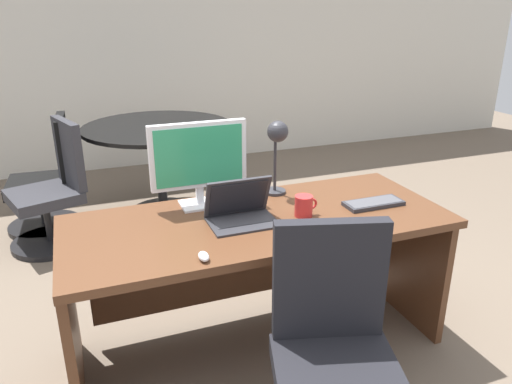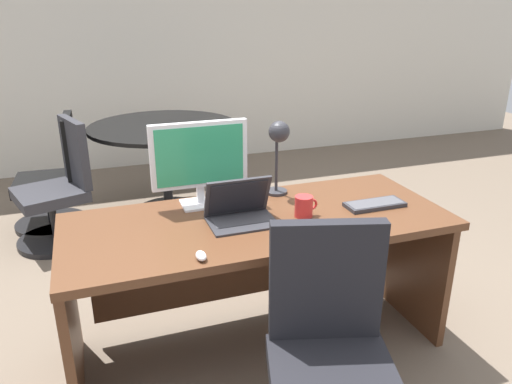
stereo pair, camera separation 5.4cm
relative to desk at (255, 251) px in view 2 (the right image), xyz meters
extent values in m
plane|color=#6B5B4C|center=(0.00, 1.45, -0.53)|extent=(12.00, 12.00, 0.00)
cube|color=silver|center=(0.00, 3.40, 0.87)|extent=(10.00, 0.10, 2.80)
cube|color=#56331E|center=(0.00, -0.05, 0.18)|extent=(1.83, 0.75, 0.04)
cube|color=#56331E|center=(-0.90, -0.05, -0.19)|extent=(0.04, 0.66, 0.69)
cube|color=#56331E|center=(0.90, -0.05, -0.19)|extent=(0.04, 0.66, 0.69)
cube|color=#56331E|center=(0.00, 0.23, -0.15)|extent=(1.61, 0.02, 0.49)
cube|color=silver|center=(-0.22, 0.21, 0.21)|extent=(0.20, 0.16, 0.01)
cube|color=silver|center=(-0.22, 0.22, 0.26)|extent=(0.04, 0.02, 0.09)
cube|color=silver|center=(-0.22, 0.21, 0.46)|extent=(0.48, 0.04, 0.33)
cube|color=#2D9966|center=(-0.22, 0.19, 0.46)|extent=(0.44, 0.00, 0.29)
cube|color=#2D2D33|center=(-0.09, -0.08, 0.20)|extent=(0.31, 0.22, 0.01)
cube|color=#38383D|center=(-0.09, -0.06, 0.21)|extent=(0.27, 0.12, 0.00)
cube|color=#2D2D33|center=(-0.09, -0.01, 0.31)|extent=(0.31, 0.09, 0.20)
cube|color=black|center=(-0.09, -0.02, 0.31)|extent=(0.28, 0.07, 0.17)
cube|color=#2D2D33|center=(0.60, -0.10, 0.21)|extent=(0.30, 0.12, 0.02)
cube|color=#47474C|center=(0.60, -0.10, 0.22)|extent=(0.28, 0.10, 0.00)
ellipsoid|color=silver|center=(-0.35, -0.35, 0.22)|extent=(0.04, 0.07, 0.03)
cylinder|color=#2D2D33|center=(0.20, 0.24, 0.21)|extent=(0.12, 0.12, 0.01)
cylinder|color=#2D2D33|center=(0.20, 0.24, 0.36)|extent=(0.02, 0.02, 0.29)
sphere|color=#2D2D33|center=(0.20, 0.21, 0.55)|extent=(0.11, 0.11, 0.11)
cylinder|color=red|center=(0.21, -0.10, 0.25)|extent=(0.09, 0.09, 0.10)
torus|color=red|center=(0.25, -0.10, 0.26)|extent=(0.06, 0.01, 0.06)
cube|color=black|center=(0.01, -0.82, -0.12)|extent=(0.57, 0.57, 0.08)
cube|color=black|center=(0.07, -0.61, 0.16)|extent=(0.44, 0.18, 0.49)
cylinder|color=black|center=(-0.13, 1.88, -0.51)|extent=(0.55, 0.55, 0.04)
cylinder|color=black|center=(-0.13, 1.88, -0.14)|extent=(0.08, 0.08, 0.70)
cylinder|color=black|center=(-0.13, 1.88, 0.23)|extent=(1.21, 1.21, 0.03)
cylinder|color=black|center=(-1.04, 1.59, -0.51)|extent=(0.56, 0.56, 0.04)
cylinder|color=black|center=(-1.04, 1.59, -0.34)|extent=(0.05, 0.05, 0.31)
cube|color=#2D2D33|center=(-1.04, 1.59, -0.15)|extent=(0.58, 0.58, 0.08)
cube|color=#2D2D33|center=(-0.83, 1.66, 0.14)|extent=(0.19, 0.43, 0.49)
cylinder|color=black|center=(-1.08, 1.93, -0.51)|extent=(0.56, 0.56, 0.04)
cylinder|color=black|center=(-1.08, 1.93, -0.35)|extent=(0.05, 0.05, 0.29)
cube|color=black|center=(-1.08, 1.93, -0.16)|extent=(0.48, 0.48, 0.08)
cube|color=black|center=(-0.87, 1.92, 0.12)|extent=(0.08, 0.44, 0.49)
camera|label=1|loc=(-0.77, -2.04, 1.15)|focal=34.34mm
camera|label=2|loc=(-0.72, -2.06, 1.15)|focal=34.34mm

